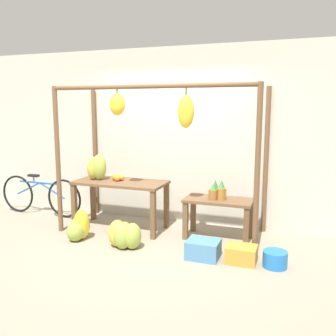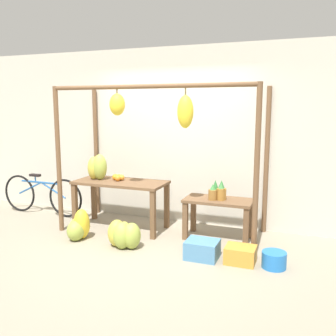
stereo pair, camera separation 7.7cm
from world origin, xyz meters
name	(u,v)px [view 2 (the right image)]	position (x,y,z in m)	size (l,w,h in m)	color
ground_plane	(138,250)	(0.00, 0.00, 0.00)	(20.00, 20.00, 0.00)	gray
shop_wall_back	(176,136)	(0.00, 1.46, 1.40)	(8.00, 0.08, 2.80)	beige
stall_awning	(158,134)	(0.04, 0.60, 1.49)	(2.97, 1.18, 2.16)	brown
display_table_main	(121,189)	(-0.64, 0.75, 0.62)	(1.41, 0.64, 0.74)	brown
display_table_side	(218,208)	(0.87, 0.82, 0.46)	(0.96, 0.49, 0.58)	brown
banana_pile_on_table	(97,167)	(-1.04, 0.74, 0.94)	(0.35, 0.25, 0.40)	#9EB247
orange_pile	(118,177)	(-0.71, 0.80, 0.79)	(0.20, 0.22, 0.09)	orange
pineapple_cluster	(218,192)	(0.87, 0.79, 0.69)	(0.24, 0.19, 0.28)	#B27F38
banana_pile_ground_left	(80,227)	(-0.97, 0.11, 0.17)	(0.36, 0.42, 0.43)	yellow
banana_pile_ground_right	(124,235)	(-0.23, 0.03, 0.18)	(0.47, 0.36, 0.37)	#9EB247
fruit_crate_white	(202,249)	(0.86, 0.06, 0.11)	(0.40, 0.33, 0.23)	#4C84B2
blue_bucket	(274,260)	(1.72, 0.09, 0.10)	(0.29, 0.29, 0.19)	blue
parked_bicycle	(42,195)	(-2.30, 0.93, 0.35)	(1.66, 0.08, 0.71)	black
fruit_crate_purple	(240,255)	(1.33, 0.09, 0.10)	(0.36, 0.30, 0.20)	orange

